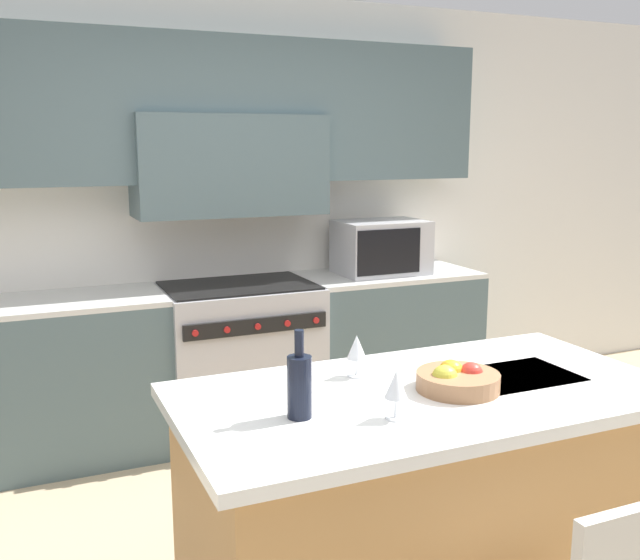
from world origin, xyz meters
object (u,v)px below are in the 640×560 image
Objects in this scene: range_stove at (240,358)px; wine_bottle at (299,385)px; fruit_bowl at (457,380)px; microwave at (381,247)px; wine_glass_near at (396,386)px; wine_glass_far at (357,349)px.

range_stove is 3.23× the size of wine_bottle.
wine_bottle is 0.98× the size of fruit_bowl.
wine_bottle reaches higher than fruit_bowl.
microwave reaches higher than range_stove.
wine_glass_near is (-1.14, -2.23, -0.08)m from microwave.
wine_glass_near is 0.43m from wine_glass_far.
wine_glass_far reaches higher than range_stove.
microwave is 2.54m from wine_bottle.
wine_glass_far is 0.54× the size of fruit_bowl.
microwave is at bearing 62.85° from wine_glass_near.
fruit_bowl is at bearing 24.31° from wine_glass_near.
wine_glass_far is (-1.07, -1.80, -0.08)m from microwave.
wine_glass_near is at bearing -25.71° from wine_bottle.
microwave reaches higher than wine_glass_near.
range_stove is 1.18m from microwave.
wine_bottle is at bearing -178.36° from fruit_bowl.
microwave is at bearing 59.27° from wine_glass_far.
microwave is (0.99, 0.02, 0.64)m from range_stove.
wine_glass_far is at bearing 133.44° from fruit_bowl.
wine_bottle reaches higher than range_stove.
wine_glass_near is at bearing -94.03° from range_stove.
microwave is 2.51m from wine_glass_near.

